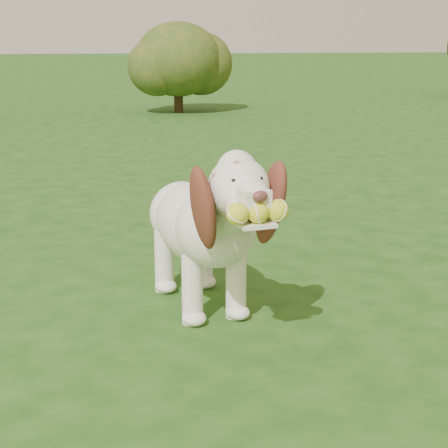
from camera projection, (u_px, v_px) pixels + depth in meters
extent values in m
plane|color=#1A4413|center=(154.00, 297.00, 3.60)|extent=(80.00, 80.00, 0.00)
ellipsoid|color=white|center=(197.00, 223.00, 3.44)|extent=(0.49, 0.74, 0.36)
ellipsoid|color=white|center=(216.00, 228.00, 3.20)|extent=(0.42, 0.42, 0.35)
ellipsoid|color=white|center=(182.00, 214.00, 3.65)|extent=(0.38, 0.38, 0.32)
cylinder|color=white|center=(227.00, 214.00, 3.05)|extent=(0.24, 0.31, 0.27)
sphere|color=white|center=(239.00, 188.00, 2.90)|extent=(0.29, 0.29, 0.25)
sphere|color=white|center=(237.00, 170.00, 2.90)|extent=(0.19, 0.19, 0.16)
cube|color=white|center=(252.00, 197.00, 2.77)|extent=(0.13, 0.16, 0.07)
ellipsoid|color=#592D28|center=(260.00, 197.00, 2.70)|extent=(0.07, 0.05, 0.05)
cube|color=white|center=(253.00, 223.00, 2.78)|extent=(0.16, 0.18, 0.02)
ellipsoid|color=brown|center=(203.00, 208.00, 2.88)|extent=(0.17, 0.25, 0.38)
ellipsoid|color=brown|center=(271.00, 203.00, 2.97)|extent=(0.18, 0.23, 0.38)
cylinder|color=white|center=(174.00, 200.00, 3.77)|extent=(0.10, 0.18, 0.13)
cylinder|color=white|center=(192.00, 290.00, 3.25)|extent=(0.11, 0.11, 0.31)
cylinder|color=white|center=(236.00, 284.00, 3.32)|extent=(0.11, 0.11, 0.31)
cylinder|color=white|center=(164.00, 261.00, 3.66)|extent=(0.11, 0.11, 0.31)
cylinder|color=white|center=(204.00, 257.00, 3.73)|extent=(0.11, 0.11, 0.31)
sphere|color=yellow|center=(237.00, 214.00, 2.71)|extent=(0.10, 0.10, 0.08)
sphere|color=yellow|center=(258.00, 212.00, 2.74)|extent=(0.10, 0.10, 0.08)
sphere|color=yellow|center=(278.00, 210.00, 2.76)|extent=(0.10, 0.10, 0.08)
cylinder|color=#382314|center=(179.00, 98.00, 11.65)|extent=(0.14, 0.14, 0.45)
ellipsoid|color=#154415|center=(178.00, 59.00, 11.50)|extent=(1.34, 1.34, 1.14)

